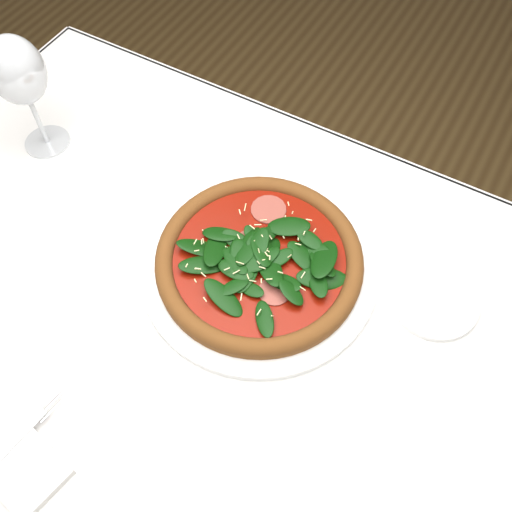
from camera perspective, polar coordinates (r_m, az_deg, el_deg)
The scene contains 8 objects.
ground at distance 1.53m, azimuth -2.39°, elevation -18.20°, with size 6.00×6.00×0.00m, color brown.
dining_table at distance 0.91m, azimuth -3.83°, elevation -8.18°, with size 1.21×0.81×0.75m.
plate at distance 0.85m, azimuth 0.32°, elevation -0.93°, with size 0.35×0.35×0.02m.
pizza at distance 0.83m, azimuth 0.33°, elevation -0.20°, with size 0.34×0.34×0.04m.
wine_glass at distance 0.98m, azimuth -22.75°, elevation 16.51°, with size 0.09×0.09×0.21m.
napkin at distance 0.81m, azimuth -23.61°, elevation -17.40°, with size 0.17×0.08×0.01m, color silver.
fork at distance 0.80m, azimuth -22.30°, elevation -15.82°, with size 0.04×0.16×0.00m.
saucer_far at distance 0.86m, azimuth 17.42°, elevation -4.18°, with size 0.13×0.13×0.01m.
Camera 1 is at (0.24, -0.29, 1.48)m, focal length 40.00 mm.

